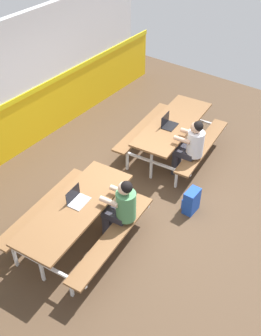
# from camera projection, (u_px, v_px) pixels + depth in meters

# --- Properties ---
(ground_plane) EXTENTS (10.00, 10.00, 0.02)m
(ground_plane) POSITION_uv_depth(u_px,v_px,m) (141.00, 197.00, 7.13)
(ground_plane) COLOR #4C3826
(accent_backdrop) EXTENTS (8.00, 0.14, 2.60)m
(accent_backdrop) POSITION_uv_depth(u_px,v_px,m) (23.00, 89.00, 7.60)
(accent_backdrop) COLOR yellow
(accent_backdrop) RESTS_ON ground
(picnic_table_left) EXTENTS (2.14, 1.75, 0.74)m
(picnic_table_left) POSITION_uv_depth(u_px,v_px,m) (76.00, 214.00, 5.99)
(picnic_table_left) COLOR brown
(picnic_table_left) RESTS_ON ground
(picnic_table_right) EXTENTS (2.14, 1.75, 0.74)m
(picnic_table_right) POSITION_uv_depth(u_px,v_px,m) (173.00, 130.00, 7.74)
(picnic_table_right) COLOR brown
(picnic_table_right) RESTS_ON ground
(student_nearer) EXTENTS (0.39, 0.54, 1.21)m
(student_nearer) POSITION_uv_depth(u_px,v_px,m) (121.00, 206.00, 5.95)
(student_nearer) COLOR #2D2D38
(student_nearer) RESTS_ON ground
(student_further) EXTENTS (0.39, 0.54, 1.21)m
(student_further) POSITION_uv_depth(u_px,v_px,m) (191.00, 144.00, 7.15)
(student_further) COLOR #2D2D38
(student_further) RESTS_ON ground
(laptop_silver) EXTENTS (0.34, 0.25, 0.22)m
(laptop_silver) POSITION_uv_depth(u_px,v_px,m) (77.00, 199.00, 5.95)
(laptop_silver) COLOR silver
(laptop_silver) RESTS_ON picnic_table_left
(laptop_dark) EXTENTS (0.34, 0.25, 0.22)m
(laptop_dark) POSITION_uv_depth(u_px,v_px,m) (168.00, 124.00, 7.52)
(laptop_dark) COLOR black
(laptop_dark) RESTS_ON picnic_table_right
(backpack_dark) EXTENTS (0.30, 0.22, 0.44)m
(backpack_dark) POSITION_uv_depth(u_px,v_px,m) (191.00, 201.00, 6.73)
(backpack_dark) COLOR #1E47B2
(backpack_dark) RESTS_ON ground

